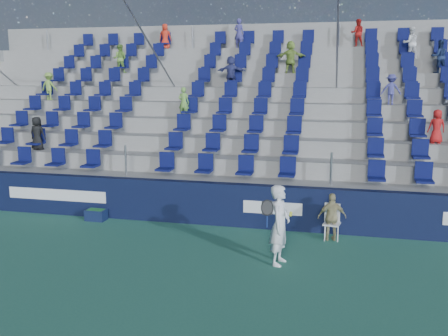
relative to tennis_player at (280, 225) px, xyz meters
name	(u,v)px	position (x,y,z in m)	size (l,w,h in m)	color
ground	(186,266)	(-1.98, -0.60, -0.90)	(70.00, 70.00, 0.00)	#2F6F59
sponsor_wall	(220,204)	(-1.98, 2.55, -0.30)	(24.00, 0.32, 1.20)	#0E1433
grandstand	(252,130)	(-1.98, 7.64, 1.23)	(24.00, 8.17, 6.63)	gray
tennis_player	(280,225)	(0.00, 0.00, 0.00)	(0.69, 0.72, 1.80)	white
line_judge_chair	(332,219)	(1.10, 2.04, -0.38)	(0.46, 0.47, 0.91)	white
line_judge	(332,217)	(1.10, 1.90, -0.29)	(0.72, 0.30, 1.23)	tan
ball_bin	(96,214)	(-5.58, 2.15, -0.73)	(0.58, 0.39, 0.32)	#111C3E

